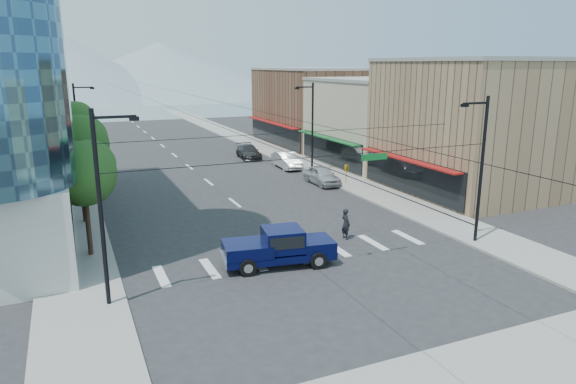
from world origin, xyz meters
name	(u,v)px	position (x,y,z in m)	size (l,w,h in m)	color
ground	(311,263)	(0.00, 0.00, 0.00)	(160.00, 160.00, 0.00)	#28282B
sidewalk_left	(67,159)	(-12.00, 40.00, 0.07)	(4.00, 120.00, 0.15)	gray
sidewalk_right	(261,146)	(12.00, 40.00, 0.07)	(4.00, 120.00, 0.15)	gray
sidewalk_cross	(462,380)	(0.00, -12.00, 0.07)	(28.00, 4.00, 0.15)	gray
shop_near	(471,128)	(20.00, 10.00, 5.50)	(12.00, 14.00, 11.00)	#8C6B4C
shop_mid	(379,123)	(20.00, 24.00, 4.50)	(12.00, 14.00, 9.00)	tan
shop_far	(315,107)	(20.00, 40.00, 5.00)	(12.00, 18.00, 10.00)	brown
clock_tower	(24,65)	(-16.50, 62.00, 10.64)	(4.80, 4.80, 20.40)	#8C6B4C
mountain_left	(47,63)	(-15.00, 150.00, 11.00)	(80.00, 80.00, 22.00)	gray
mountain_right	(160,69)	(20.00, 160.00, 9.00)	(90.00, 90.00, 18.00)	gray
tree_near	(85,171)	(-11.07, 6.10, 4.99)	(3.65, 3.64, 6.71)	black
tree_midnear	(80,143)	(-11.07, 13.10, 5.59)	(4.09, 4.09, 7.52)	black
tree_midfar	(77,139)	(-11.07, 20.10, 4.99)	(3.65, 3.64, 6.71)	black
tree_far	(74,122)	(-11.07, 27.10, 5.59)	(4.09, 4.09, 7.52)	black
signal_rig	(324,186)	(0.19, -1.00, 4.64)	(21.80, 0.20, 9.00)	black
lamp_pole_nw	(78,126)	(-10.67, 30.00, 4.94)	(2.00, 0.25, 9.00)	black
lamp_pole_ne	(311,124)	(10.67, 22.00, 4.94)	(2.00, 0.25, 9.00)	black
pickup_truck	(278,246)	(-1.78, 0.49, 1.09)	(6.43, 3.11, 2.09)	#070B38
pedestrian	(346,224)	(3.81, 2.89, 0.98)	(0.72, 0.47, 1.97)	black
parked_car_near	(322,175)	(9.40, 17.05, 0.83)	(1.97, 4.90, 1.67)	#B9B8BE
parked_car_mid	(287,160)	(9.40, 25.26, 0.85)	(1.80, 5.15, 1.70)	silver
parked_car_far	(249,152)	(7.60, 32.37, 0.78)	(2.19, 5.39, 1.56)	#2A2A2C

